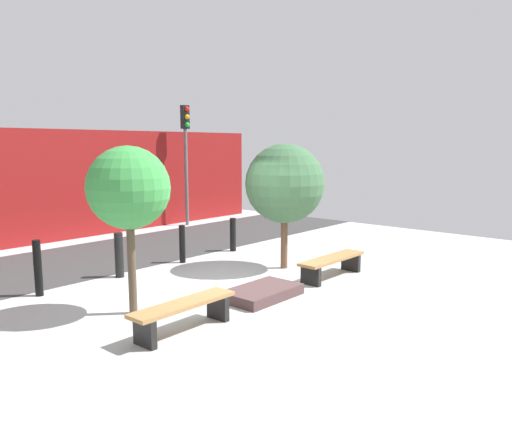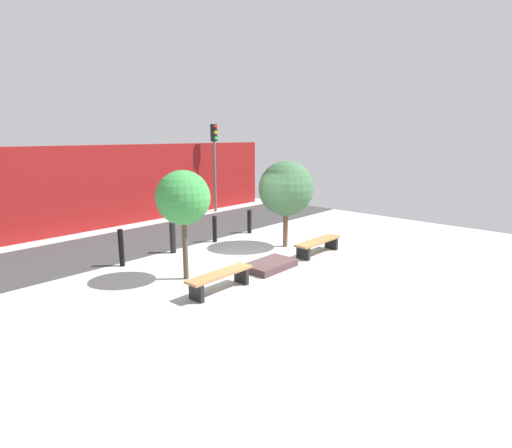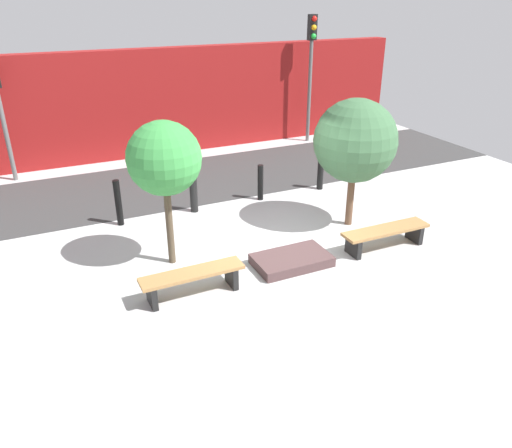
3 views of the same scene
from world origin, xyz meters
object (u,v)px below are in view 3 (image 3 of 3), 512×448
Objects in this scene: traffic_light_mid_west at (311,57)px; tree_behind_right_bench at (355,141)px; bollard_left at (194,193)px; bollard_right at (320,173)px; bollard_far_left at (118,203)px; tree_behind_left_bench at (164,159)px; bench_left at (193,278)px; planter_bed at (292,260)px; bench_right at (385,234)px; bollard_center at (260,183)px.

tree_behind_right_bench is at bearing -112.67° from traffic_light_mid_west.
bollard_right is (3.48, 0.00, -0.04)m from bollard_left.
bollard_far_left is at bearing -150.34° from traffic_light_mid_west.
bollard_far_left is 1.11× the size of bollard_left.
tree_behind_left_bench reaches higher than bollard_left.
bollard_far_left reaches higher than bench_left.
planter_bed is 1.37× the size of bollard_far_left.
bench_right is 5.78m from bollard_far_left.
bollard_far_left is at bearing 98.78° from bench_left.
traffic_light_mid_west is at bearing 67.33° from tree_behind_right_bench.
tree_behind_right_bench is 3.20× the size of bollard_right.
bollard_left is 7.30m from traffic_light_mid_west.
traffic_light_mid_west is at bearing 71.47° from bench_right.
bench_right is 0.67× the size of tree_behind_right_bench.
bench_right is at bearing -0.62° from bench_left.
traffic_light_mid_west is (2.63, 7.57, 2.48)m from bench_right.
tree_behind_right_bench is at bearing 16.72° from bench_left.
tree_behind_left_bench reaches higher than planter_bed.
bollard_center is (2.92, 2.14, -1.63)m from tree_behind_left_bench.
bollard_center is (1.74, 0.00, -0.03)m from bollard_left.
bollard_center is 6.10m from traffic_light_mid_west.
planter_bed is 0.52× the size of tree_behind_left_bench.
tree_behind_right_bench reaches higher than planter_bed.
bench_right is 0.68× the size of tree_behind_left_bench.
bollard_far_left reaches higher than bollard_right.
planter_bed is at bearing -74.86° from bollard_left.
bollard_left is 3.48m from bollard_right.
tree_behind_right_bench is at bearing 27.77° from planter_bed.
bollard_left is (-2.92, 2.14, -1.44)m from tree_behind_right_bench.
planter_bed is at bearing -50.93° from bollard_far_left.
tree_behind_right_bench is 3.11× the size of bollard_center.
bollard_center is at bearing -132.51° from traffic_light_mid_west.
bench_left is at bearing -143.73° from bollard_right.
bollard_center is at bearing 0.00° from bollard_far_left.
bench_left is at bearing -162.67° from tree_behind_right_bench.
bollard_center is (0.87, 3.22, 0.36)m from planter_bed.
tree_behind_right_bench is (-0.00, 1.28, 1.59)m from bench_right.
bench_left is 2.16m from tree_behind_left_bench.
traffic_light_mid_west reaches higher than bollard_left.
tree_behind_left_bench reaches higher than bollard_far_left.
tree_behind_right_bench is at bearing -24.68° from bollard_far_left.
tree_behind_right_bench is at bearing -61.22° from bollard_center.
bench_left is 5.78m from bollard_right.
bollard_far_left is 8.69m from traffic_light_mid_west.
bollard_far_left is at bearing 180.00° from bollard_right.
traffic_light_mid_west is at bearing 57.61° from planter_bed.
bollard_left is at bearing 105.14° from planter_bed.
bollard_right is (5.22, 0.00, -0.09)m from bollard_far_left.
bollard_far_left is 0.26× the size of traffic_light_mid_west.
bollard_far_left is (-4.66, 3.42, 0.20)m from bench_right.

